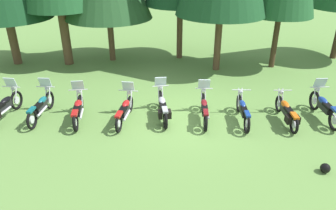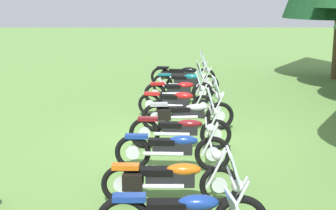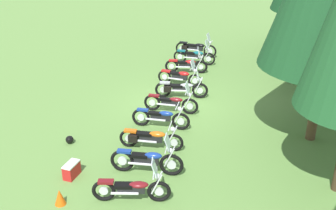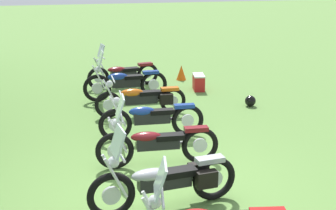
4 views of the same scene
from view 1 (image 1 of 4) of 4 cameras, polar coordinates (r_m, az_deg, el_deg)
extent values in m
plane|color=#608C42|center=(11.92, 2.65, -2.57)|extent=(80.00, 80.00, 0.00)
torus|color=black|center=(13.84, -25.42, 0.78)|extent=(0.24, 0.75, 0.75)
cylinder|color=silver|center=(13.84, -25.42, 0.78)|extent=(0.10, 0.30, 0.29)
cube|color=black|center=(13.19, -27.35, -0.32)|extent=(0.35, 0.84, 0.27)
ellipsoid|color=black|center=(13.29, -26.97, 0.75)|extent=(0.35, 0.62, 0.21)
cylinder|color=silver|center=(13.72, -26.05, 1.80)|extent=(0.11, 0.34, 0.65)
cylinder|color=silver|center=(13.64, -25.53, 1.77)|extent=(0.11, 0.34, 0.65)
cylinder|color=silver|center=(13.50, -26.24, 2.94)|extent=(0.72, 0.18, 0.04)
sphere|color=silver|center=(13.61, -25.95, 2.64)|extent=(0.20, 0.20, 0.17)
cylinder|color=silver|center=(13.03, -27.25, -1.10)|extent=(0.24, 0.82, 0.08)
cube|color=silver|center=(13.45, -26.35, 3.68)|extent=(0.46, 0.23, 0.39)
torus|color=black|center=(13.39, -20.38, 0.83)|extent=(0.17, 0.71, 0.71)
cylinder|color=silver|center=(13.39, -20.38, 0.83)|extent=(0.08, 0.28, 0.28)
torus|color=black|center=(12.14, -23.12, -2.41)|extent=(0.17, 0.71, 0.71)
cylinder|color=silver|center=(12.14, -23.12, -2.41)|extent=(0.08, 0.28, 0.28)
cube|color=black|center=(12.71, -21.77, -0.25)|extent=(0.26, 0.79, 0.26)
ellipsoid|color=#14606B|center=(12.82, -21.51, 0.82)|extent=(0.28, 0.57, 0.20)
cube|color=black|center=(12.48, -22.25, -0.17)|extent=(0.26, 0.54, 0.10)
cube|color=#14606B|center=(12.06, -23.25, -0.82)|extent=(0.21, 0.46, 0.08)
cylinder|color=silver|center=(13.25, -20.94, 1.87)|extent=(0.08, 0.34, 0.65)
cylinder|color=silver|center=(13.19, -20.41, 1.87)|extent=(0.08, 0.34, 0.65)
cylinder|color=silver|center=(13.03, -21.04, 3.07)|extent=(0.71, 0.11, 0.04)
sphere|color=silver|center=(13.15, -20.81, 2.75)|extent=(0.19, 0.19, 0.17)
cylinder|color=silver|center=(12.56, -21.54, -1.01)|extent=(0.16, 0.78, 0.08)
cube|color=silver|center=(12.98, -21.14, 3.83)|extent=(0.45, 0.20, 0.39)
torus|color=black|center=(12.78, -15.32, 0.30)|extent=(0.17, 0.69, 0.68)
cylinder|color=silver|center=(12.78, -15.32, 0.30)|extent=(0.07, 0.26, 0.26)
torus|color=black|center=(11.48, -16.19, -2.98)|extent=(0.17, 0.69, 0.68)
cylinder|color=silver|center=(11.48, -16.19, -2.98)|extent=(0.07, 0.26, 0.26)
cube|color=black|center=(12.08, -15.79, -0.80)|extent=(0.28, 0.75, 0.24)
ellipsoid|color=#B21919|center=(12.19, -15.76, 0.25)|extent=(0.32, 0.54, 0.19)
cube|color=black|center=(11.85, -15.99, -0.75)|extent=(0.29, 0.51, 0.10)
cube|color=#B21919|center=(11.40, -16.34, -1.41)|extent=(0.24, 0.45, 0.08)
cylinder|color=silver|center=(12.62, -15.88, 1.36)|extent=(0.07, 0.34, 0.65)
cylinder|color=silver|center=(12.59, -15.14, 1.41)|extent=(0.07, 0.34, 0.65)
cylinder|color=silver|center=(12.39, -15.74, 2.64)|extent=(0.70, 0.09, 0.04)
sphere|color=silver|center=(12.52, -15.63, 2.30)|extent=(0.18, 0.18, 0.17)
cylinder|color=silver|center=(11.95, -15.19, -1.50)|extent=(0.14, 0.74, 0.08)
cube|color=silver|center=(12.34, -15.83, 3.44)|extent=(0.45, 0.18, 0.39)
torus|color=black|center=(12.37, -6.79, 0.15)|extent=(0.22, 0.67, 0.66)
cylinder|color=silver|center=(12.37, -6.79, 0.15)|extent=(0.10, 0.26, 0.26)
torus|color=black|center=(11.11, -8.78, -3.30)|extent=(0.22, 0.67, 0.66)
cylinder|color=silver|center=(11.11, -8.78, -3.30)|extent=(0.10, 0.26, 0.26)
cube|color=black|center=(11.68, -7.77, -0.96)|extent=(0.34, 0.77, 0.27)
ellipsoid|color=#B21919|center=(11.78, -7.54, 0.21)|extent=(0.35, 0.57, 0.21)
cube|color=black|center=(11.44, -8.09, -0.84)|extent=(0.33, 0.53, 0.10)
cube|color=#B21919|center=(11.02, -8.78, -1.67)|extent=(0.27, 0.47, 0.08)
cylinder|color=silver|center=(12.21, -7.27, 1.30)|extent=(0.11, 0.34, 0.65)
cylinder|color=silver|center=(12.17, -6.60, 1.25)|extent=(0.11, 0.34, 0.65)
cylinder|color=silver|center=(11.98, -7.12, 2.57)|extent=(0.73, 0.18, 0.04)
sphere|color=silver|center=(12.11, -6.98, 2.23)|extent=(0.20, 0.20, 0.17)
cylinder|color=silver|center=(11.55, -7.37, -1.82)|extent=(0.23, 0.75, 0.08)
cube|color=silver|center=(11.93, -7.15, 3.40)|extent=(0.46, 0.24, 0.39)
torus|color=black|center=(12.61, -1.36, 1.02)|extent=(0.16, 0.72, 0.72)
cylinder|color=silver|center=(12.61, -1.36, 1.02)|extent=(0.07, 0.28, 0.27)
torus|color=black|center=(11.18, -0.49, -2.57)|extent=(0.16, 0.72, 0.72)
cylinder|color=silver|center=(11.18, -0.49, -2.57)|extent=(0.07, 0.28, 0.27)
cube|color=black|center=(11.85, -0.95, -0.24)|extent=(0.27, 0.82, 0.22)
ellipsoid|color=#9EA0A8|center=(11.98, -1.08, 0.82)|extent=(0.30, 0.59, 0.17)
cube|color=black|center=(11.60, -0.83, -0.27)|extent=(0.28, 0.55, 0.10)
cube|color=#9EA0A8|center=(11.09, -0.54, -0.86)|extent=(0.22, 0.45, 0.08)
cylinder|color=silver|center=(12.43, -1.69, 2.12)|extent=(0.07, 0.34, 0.65)
cylinder|color=silver|center=(12.44, -1.00, 2.16)|extent=(0.07, 0.34, 0.65)
cylinder|color=silver|center=(12.22, -1.32, 3.42)|extent=(0.62, 0.09, 0.04)
sphere|color=silver|center=(12.35, -1.36, 3.07)|extent=(0.18, 0.18, 0.17)
cylinder|color=silver|center=(11.74, -0.24, -0.94)|extent=(0.14, 0.81, 0.08)
cube|color=silver|center=(12.17, -1.34, 4.23)|extent=(0.45, 0.19, 0.39)
cube|color=black|center=(11.29, -1.41, -1.68)|extent=(0.17, 0.33, 0.26)
cube|color=black|center=(11.32, 0.20, -1.58)|extent=(0.17, 0.33, 0.26)
torus|color=black|center=(12.50, 6.25, 0.56)|extent=(0.16, 0.70, 0.70)
cylinder|color=silver|center=(12.50, 6.25, 0.56)|extent=(0.07, 0.27, 0.27)
torus|color=black|center=(11.11, 6.72, -3.03)|extent=(0.16, 0.70, 0.70)
cylinder|color=silver|center=(11.11, 6.72, -3.03)|extent=(0.07, 0.27, 0.27)
cube|color=black|center=(11.75, 6.50, -0.70)|extent=(0.25, 0.79, 0.22)
ellipsoid|color=maroon|center=(11.88, 6.46, 0.37)|extent=(0.28, 0.57, 0.17)
cube|color=black|center=(11.51, 6.59, -0.73)|extent=(0.26, 0.54, 0.10)
cube|color=maroon|center=(11.02, 6.78, -1.35)|extent=(0.21, 0.45, 0.08)
cylinder|color=silver|center=(12.31, 6.01, 1.68)|extent=(0.07, 0.34, 0.65)
cylinder|color=silver|center=(12.32, 6.65, 1.67)|extent=(0.07, 0.34, 0.65)
cylinder|color=silver|center=(12.11, 6.43, 2.96)|extent=(0.65, 0.09, 0.04)
sphere|color=silver|center=(12.24, 6.38, 2.62)|extent=(0.18, 0.18, 0.17)
cylinder|color=silver|center=(11.65, 7.09, -1.45)|extent=(0.15, 0.78, 0.08)
cube|color=silver|center=(12.05, 6.47, 3.78)|extent=(0.45, 0.19, 0.39)
torus|color=black|center=(12.59, 12.57, 0.27)|extent=(0.15, 0.71, 0.70)
cylinder|color=silver|center=(12.59, 12.57, 0.27)|extent=(0.07, 0.27, 0.27)
torus|color=black|center=(11.26, 13.91, -3.26)|extent=(0.15, 0.71, 0.70)
cylinder|color=silver|center=(11.26, 13.91, -3.26)|extent=(0.07, 0.27, 0.27)
cube|color=black|center=(11.87, 13.26, -0.92)|extent=(0.22, 0.78, 0.25)
ellipsoid|color=navy|center=(11.99, 13.15, 0.20)|extent=(0.25, 0.56, 0.19)
cube|color=black|center=(11.63, 13.51, -0.87)|extent=(0.23, 0.52, 0.10)
cube|color=navy|center=(11.17, 14.02, -1.58)|extent=(0.19, 0.45, 0.08)
cylinder|color=silver|center=(12.40, 12.47, 1.38)|extent=(0.07, 0.34, 0.65)
cylinder|color=silver|center=(12.43, 13.04, 1.37)|extent=(0.07, 0.34, 0.65)
cylinder|color=silver|center=(12.21, 12.98, 2.65)|extent=(0.70, 0.09, 0.04)
sphere|color=silver|center=(12.33, 12.85, 2.31)|extent=(0.18, 0.18, 0.17)
cylinder|color=silver|center=(11.78, 13.87, -1.70)|extent=(0.13, 0.77, 0.08)
torus|color=black|center=(13.04, 19.19, 0.21)|extent=(0.12, 0.66, 0.66)
cylinder|color=silver|center=(13.04, 19.19, 0.21)|extent=(0.06, 0.25, 0.25)
torus|color=black|center=(11.73, 21.58, -3.30)|extent=(0.12, 0.66, 0.66)
cylinder|color=silver|center=(11.73, 21.58, -3.30)|extent=(0.06, 0.25, 0.25)
cube|color=black|center=(12.33, 20.40, -0.99)|extent=(0.22, 0.80, 0.25)
ellipsoid|color=#D16014|center=(12.44, 20.18, 0.11)|extent=(0.27, 0.57, 0.20)
cube|color=black|center=(12.09, 20.83, -0.95)|extent=(0.25, 0.54, 0.10)
cube|color=#D16014|center=(11.65, 21.70, -1.78)|extent=(0.20, 0.45, 0.08)
cylinder|color=silver|center=(12.85, 19.15, 1.27)|extent=(0.06, 0.34, 0.65)
cylinder|color=silver|center=(12.90, 19.77, 1.27)|extent=(0.06, 0.34, 0.65)
cylinder|color=silver|center=(12.67, 19.80, 2.49)|extent=(0.68, 0.06, 0.04)
sphere|color=silver|center=(12.79, 19.60, 2.17)|extent=(0.18, 0.18, 0.17)
cylinder|color=silver|center=(12.27, 21.13, -1.75)|extent=(0.11, 0.80, 0.08)
cube|color=black|center=(11.79, 20.62, -2.41)|extent=(0.15, 0.32, 0.26)
cube|color=black|center=(11.90, 22.03, -2.38)|extent=(0.15, 0.32, 0.26)
torus|color=black|center=(13.70, 24.68, 0.72)|extent=(0.11, 0.76, 0.76)
cylinder|color=silver|center=(13.70, 24.68, 0.72)|extent=(0.05, 0.29, 0.29)
torus|color=black|center=(12.49, 27.63, -2.43)|extent=(0.11, 0.76, 0.76)
cylinder|color=silver|center=(12.49, 27.63, -2.43)|extent=(0.05, 0.29, 0.29)
cube|color=black|center=(13.04, 26.19, -0.32)|extent=(0.20, 0.77, 0.27)
ellipsoid|color=navy|center=(13.14, 25.93, 0.74)|extent=(0.25, 0.55, 0.21)
cube|color=black|center=(12.82, 26.72, -0.23)|extent=(0.23, 0.52, 0.10)
cube|color=navy|center=(12.40, 27.81, -0.81)|extent=(0.18, 0.44, 0.08)
cylinder|color=silver|center=(13.51, 24.74, 1.74)|extent=(0.05, 0.34, 0.65)
cylinder|color=silver|center=(13.57, 25.30, 1.74)|extent=(0.05, 0.34, 0.65)
cylinder|color=silver|center=(13.35, 25.44, 2.91)|extent=(0.74, 0.04, 0.04)
sphere|color=silver|center=(13.47, 25.18, 2.60)|extent=(0.17, 0.17, 0.17)
cylinder|color=silver|center=(13.01, 26.91, -1.04)|extent=(0.08, 0.77, 0.08)
cube|color=silver|center=(13.30, 25.55, 3.65)|extent=(0.44, 0.15, 0.39)
cylinder|color=brown|center=(19.14, -25.86, 10.18)|extent=(0.44, 0.44, 2.44)
cylinder|color=brown|center=(18.00, -17.83, 11.45)|extent=(0.47, 0.47, 2.92)
cylinder|color=brown|center=(18.16, -10.10, 11.47)|extent=(0.32, 0.32, 2.33)
cylinder|color=brown|center=(18.20, 2.09, 12.91)|extent=(0.32, 0.32, 2.96)
cylinder|color=brown|center=(16.53, 8.88, 10.91)|extent=(0.34, 0.34, 2.81)
cylinder|color=#42301E|center=(17.62, 18.54, 10.65)|extent=(0.28, 0.28, 2.70)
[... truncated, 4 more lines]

